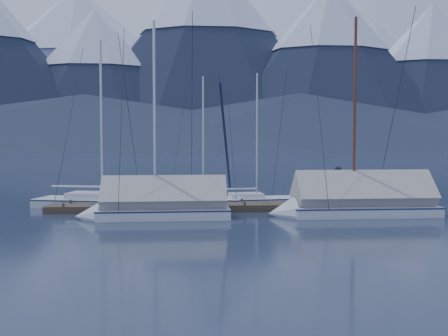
{
  "coord_description": "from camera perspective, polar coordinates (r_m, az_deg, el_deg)",
  "views": [
    {
      "loc": [
        -1.63,
        -22.41,
        3.48
      ],
      "look_at": [
        0.0,
        2.0,
        2.2
      ],
      "focal_mm": 38.0,
      "sensor_mm": 36.0,
      "label": 1
    }
  ],
  "objects": [
    {
      "name": "mooring_posts",
      "position": [
        24.64,
        -1.16,
        -4.3
      ],
      "size": [
        15.12,
        1.52,
        0.35
      ],
      "color": "#382D23",
      "rests_on": "ground"
    },
    {
      "name": "sailboat_open_left",
      "position": [
        26.52,
        -13.36,
        -4.25
      ],
      "size": [
        7.77,
        3.75,
        9.91
      ],
      "color": "silver",
      "rests_on": "ground"
    },
    {
      "name": "dock",
      "position": [
        24.7,
        0.0,
        -4.85
      ],
      "size": [
        18.0,
        1.5,
        0.54
      ],
      "color": "#382D23",
      "rests_on": "ground"
    },
    {
      "name": "person",
      "position": [
        25.73,
        13.64,
        -1.96
      ],
      "size": [
        0.55,
        0.75,
        1.91
      ],
      "primitive_type": "imported",
      "rotation": [
        0.0,
        0.0,
        1.43
      ],
      "color": "black",
      "rests_on": "dock"
    },
    {
      "name": "ground",
      "position": [
        22.74,
        0.34,
        -5.81
      ],
      "size": [
        1000.0,
        1000.0,
        0.0
      ],
      "primitive_type": "plane",
      "color": "#172033",
      "rests_on": "ground"
    },
    {
      "name": "sailboat_open_mid",
      "position": [
        27.0,
        -1.64,
        -4.11
      ],
      "size": [
        6.25,
        3.55,
        7.97
      ],
      "color": "silver",
      "rests_on": "ground"
    },
    {
      "name": "sailboat_covered_far",
      "position": [
        22.33,
        -8.64,
        -4.74
      ],
      "size": [
        7.17,
        3.03,
        9.98
      ],
      "color": "silver",
      "rests_on": "ground"
    },
    {
      "name": "mountain_range",
      "position": [
        396.75,
        -3.01,
        10.99
      ],
      "size": [
        877.0,
        584.0,
        150.5
      ],
      "color": "#475675",
      "rests_on": "ground"
    },
    {
      "name": "sailboat_open_right",
      "position": [
        27.16,
        4.84,
        -4.07
      ],
      "size": [
        6.31,
        2.67,
        8.15
      ],
      "color": "silver",
      "rests_on": "ground"
    },
    {
      "name": "sailboat_covered_near",
      "position": [
        23.71,
        14.9,
        -4.27
      ],
      "size": [
        8.13,
        3.5,
        10.52
      ],
      "color": "silver",
      "rests_on": "ground"
    }
  ]
}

